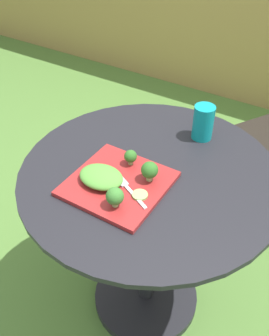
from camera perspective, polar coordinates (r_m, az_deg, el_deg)
ground_plane at (r=1.76m, az=1.69°, el=-18.92°), size 12.00×12.00×0.00m
patio_table at (r=1.40m, az=2.03°, el=-9.45°), size 0.83×0.83×0.73m
salad_plate at (r=1.14m, az=-2.46°, el=-2.34°), size 0.28×0.28×0.01m
drinking_glass at (r=1.33m, az=10.23°, el=6.52°), size 0.07×0.07×0.12m
fork at (r=1.11m, az=-0.92°, el=-3.16°), size 0.15×0.08×0.00m
lettuce_mound at (r=1.13m, az=-5.02°, el=-1.32°), size 0.14×0.11×0.04m
broccoli_floret_0 at (r=1.12m, az=2.28°, el=-0.35°), size 0.05×0.05×0.06m
broccoli_floret_1 at (r=1.18m, az=-0.60°, el=1.74°), size 0.04×0.04×0.05m
broccoli_floret_2 at (r=1.04m, az=-2.98°, el=-4.28°), size 0.05×0.05×0.06m
cucumber_slice_0 at (r=1.09m, az=0.81°, el=-4.07°), size 0.05×0.05×0.01m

